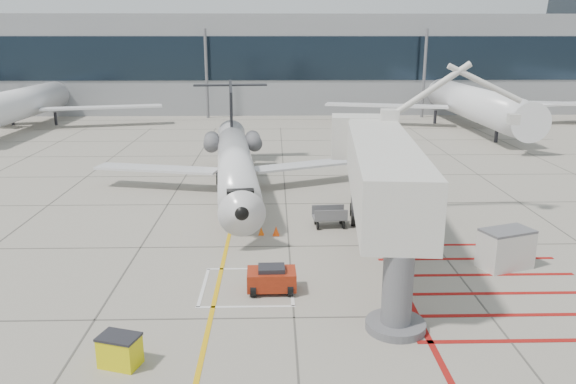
{
  "coord_description": "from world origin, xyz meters",
  "views": [
    {
      "loc": [
        -0.73,
        -24.43,
        10.95
      ],
      "look_at": [
        0.0,
        6.0,
        2.5
      ],
      "focal_mm": 35.0,
      "sensor_mm": 36.0,
      "label": 1
    }
  ],
  "objects_px": {
    "regional_jet": "(236,151)",
    "jet_bridge": "(383,184)",
    "spill_bin": "(120,350)",
    "pushback_tug": "(272,278)"
  },
  "relations": [
    {
      "from": "pushback_tug",
      "to": "spill_bin",
      "type": "height_order",
      "value": "pushback_tug"
    },
    {
      "from": "jet_bridge",
      "to": "pushback_tug",
      "type": "bearing_deg",
      "value": -142.88
    },
    {
      "from": "regional_jet",
      "to": "pushback_tug",
      "type": "relative_size",
      "value": 12.51
    },
    {
      "from": "regional_jet",
      "to": "jet_bridge",
      "type": "relative_size",
      "value": 1.34
    },
    {
      "from": "regional_jet",
      "to": "pushback_tug",
      "type": "xyz_separation_m",
      "value": [
        2.45,
        -14.3,
        -2.9
      ]
    },
    {
      "from": "regional_jet",
      "to": "spill_bin",
      "type": "distance_m",
      "value": 20.42
    },
    {
      "from": "regional_jet",
      "to": "pushback_tug",
      "type": "distance_m",
      "value": 14.8
    },
    {
      "from": "pushback_tug",
      "to": "spill_bin",
      "type": "distance_m",
      "value": 7.72
    },
    {
      "from": "regional_jet",
      "to": "spill_bin",
      "type": "height_order",
      "value": "regional_jet"
    },
    {
      "from": "regional_jet",
      "to": "jet_bridge",
      "type": "xyz_separation_m",
      "value": [
        7.9,
        -10.92,
        0.49
      ]
    }
  ]
}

